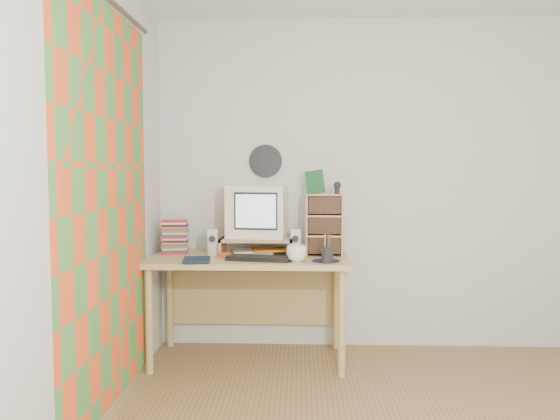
# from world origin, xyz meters

# --- Properties ---
(back_wall) EXTENTS (3.50, 0.00, 3.50)m
(back_wall) POSITION_xyz_m (0.00, 1.75, 1.25)
(back_wall) COLOR silver
(back_wall) RESTS_ON floor
(left_wall) EXTENTS (0.00, 3.50, 3.50)m
(left_wall) POSITION_xyz_m (-1.75, 0.00, 1.25)
(left_wall) COLOR silver
(left_wall) RESTS_ON floor
(curtain) EXTENTS (0.00, 2.20, 2.20)m
(curtain) POSITION_xyz_m (-1.71, 0.48, 1.15)
(curtain) COLOR #ED5121
(curtain) RESTS_ON left_wall
(wall_disc) EXTENTS (0.25, 0.02, 0.25)m
(wall_disc) POSITION_xyz_m (-0.93, 1.73, 1.43)
(wall_disc) COLOR black
(wall_disc) RESTS_ON back_wall
(desk) EXTENTS (1.40, 0.70, 0.75)m
(desk) POSITION_xyz_m (-1.03, 1.44, 0.62)
(desk) COLOR tan
(desk) RESTS_ON floor
(monitor_riser) EXTENTS (0.52, 0.30, 0.12)m
(monitor_riser) POSITION_xyz_m (-0.98, 1.48, 0.84)
(monitor_riser) COLOR tan
(monitor_riser) RESTS_ON desk
(crt_monitor) EXTENTS (0.45, 0.45, 0.38)m
(crt_monitor) POSITION_xyz_m (-0.98, 1.53, 1.06)
(crt_monitor) COLOR white
(crt_monitor) RESTS_ON monitor_riser
(speaker_left) EXTENTS (0.08, 0.08, 0.19)m
(speaker_left) POSITION_xyz_m (-1.29, 1.42, 0.84)
(speaker_left) COLOR silver
(speaker_left) RESTS_ON desk
(speaker_right) EXTENTS (0.08, 0.08, 0.19)m
(speaker_right) POSITION_xyz_m (-0.70, 1.45, 0.84)
(speaker_right) COLOR silver
(speaker_right) RESTS_ON desk
(keyboard) EXTENTS (0.45, 0.22, 0.03)m
(keyboard) POSITION_xyz_m (-0.94, 1.21, 0.76)
(keyboard) COLOR black
(keyboard) RESTS_ON desk
(dvd_stack) EXTENTS (0.20, 0.16, 0.26)m
(dvd_stack) POSITION_xyz_m (-1.59, 1.51, 0.88)
(dvd_stack) COLOR brown
(dvd_stack) RESTS_ON desk
(cd_rack) EXTENTS (0.27, 0.16, 0.44)m
(cd_rack) POSITION_xyz_m (-0.49, 1.45, 0.97)
(cd_rack) COLOR tan
(cd_rack) RESTS_ON desk
(mug) EXTENTS (0.15, 0.15, 0.11)m
(mug) POSITION_xyz_m (-0.69, 1.16, 0.80)
(mug) COLOR white
(mug) RESTS_ON desk
(diary) EXTENTS (0.24, 0.19, 0.04)m
(diary) POSITION_xyz_m (-1.44, 1.14, 0.77)
(diary) COLOR #0D1B32
(diary) RESTS_ON desk
(mousepad) EXTENTS (0.22, 0.22, 0.00)m
(mousepad) POSITION_xyz_m (-0.49, 1.19, 0.75)
(mousepad) COLOR #0F1534
(mousepad) RESTS_ON desk
(pen_cup) EXTENTS (0.08, 0.08, 0.15)m
(pen_cup) POSITION_xyz_m (-0.49, 1.12, 0.82)
(pen_cup) COLOR black
(pen_cup) RESTS_ON desk
(papers) EXTENTS (0.32, 0.27, 0.04)m
(papers) POSITION_xyz_m (-0.97, 1.50, 0.77)
(papers) COLOR silver
(papers) RESTS_ON desk
(red_box) EXTENTS (0.08, 0.05, 0.04)m
(red_box) POSITION_xyz_m (-1.18, 1.31, 0.77)
(red_box) COLOR #BA3813
(red_box) RESTS_ON desk
(game_box) EXTENTS (0.13, 0.07, 0.17)m
(game_box) POSITION_xyz_m (-0.56, 1.47, 1.28)
(game_box) COLOR #185732
(game_box) RESTS_ON cd_rack
(webcam) EXTENTS (0.05, 0.05, 0.09)m
(webcam) POSITION_xyz_m (-0.40, 1.43, 1.24)
(webcam) COLOR black
(webcam) RESTS_ON cd_rack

